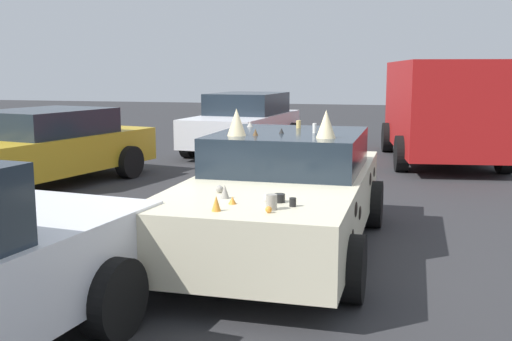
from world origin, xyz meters
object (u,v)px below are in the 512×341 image
(parked_van_near_right, at_px, (441,106))
(parked_sedan_behind_left, at_px, (39,148))
(art_car_decorated, at_px, (284,192))
(parked_sedan_behind_right, at_px, (245,122))

(parked_van_near_right, distance_m, parked_sedan_behind_left, 8.36)
(parked_sedan_behind_left, bearing_deg, parked_van_near_right, 137.18)
(parked_van_near_right, bearing_deg, parked_sedan_behind_left, -62.41)
(art_car_decorated, distance_m, parked_sedan_behind_left, 5.55)
(art_car_decorated, bearing_deg, parked_van_near_right, 165.69)
(parked_van_near_right, xyz_separation_m, parked_sedan_behind_left, (-4.77, 6.84, -0.55))
(parked_sedan_behind_left, bearing_deg, art_car_decorated, 73.31)
(art_car_decorated, relative_size, parked_van_near_right, 0.83)
(parked_sedan_behind_left, distance_m, parked_sedan_behind_right, 5.74)
(parked_sedan_behind_left, bearing_deg, parked_sedan_behind_right, 169.19)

